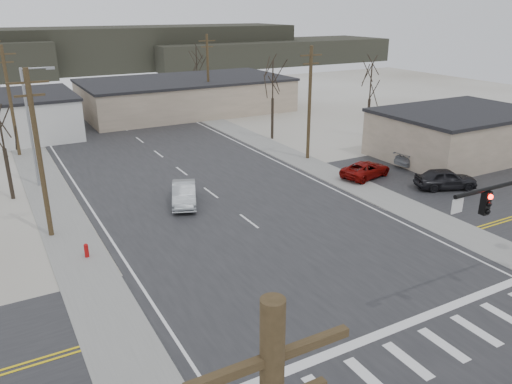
# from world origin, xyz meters

# --- Properties ---
(ground) EXTENTS (140.00, 140.00, 0.00)m
(ground) POSITION_xyz_m (0.00, 0.00, 0.00)
(ground) COLOR silver
(ground) RESTS_ON ground
(main_road) EXTENTS (18.00, 110.00, 0.05)m
(main_road) POSITION_xyz_m (0.00, 15.00, 0.02)
(main_road) COLOR black
(main_road) RESTS_ON ground
(cross_road) EXTENTS (90.00, 10.00, 0.04)m
(cross_road) POSITION_xyz_m (0.00, 0.00, 0.02)
(cross_road) COLOR black
(cross_road) RESTS_ON ground
(parking_lot) EXTENTS (18.00, 20.00, 0.03)m
(parking_lot) POSITION_xyz_m (20.00, 6.00, 0.02)
(parking_lot) COLOR black
(parking_lot) RESTS_ON ground
(sidewalk_left) EXTENTS (3.00, 90.00, 0.06)m
(sidewalk_left) POSITION_xyz_m (-10.60, 20.00, 0.03)
(sidewalk_left) COLOR gray
(sidewalk_left) RESTS_ON ground
(sidewalk_right) EXTENTS (3.00, 90.00, 0.06)m
(sidewalk_right) POSITION_xyz_m (10.60, 20.00, 0.03)
(sidewalk_right) COLOR gray
(sidewalk_right) RESTS_ON ground
(fire_hydrant) EXTENTS (0.24, 0.24, 0.87)m
(fire_hydrant) POSITION_xyz_m (-10.20, 8.00, 0.45)
(fire_hydrant) COLOR #A50C0C
(fire_hydrant) RESTS_ON ground
(building_right_far) EXTENTS (26.30, 14.30, 4.30)m
(building_right_far) POSITION_xyz_m (10.00, 44.00, 2.15)
(building_right_far) COLOR tan
(building_right_far) RESTS_ON ground
(building_lot) EXTENTS (14.30, 10.30, 4.30)m
(building_lot) POSITION_xyz_m (24.00, 12.00, 2.16)
(building_lot) COLOR tan
(building_lot) RESTS_ON ground
(upole_left_b) EXTENTS (2.20, 0.30, 10.00)m
(upole_left_b) POSITION_xyz_m (-11.50, 12.00, 5.22)
(upole_left_b) COLOR #483821
(upole_left_b) RESTS_ON ground
(upole_left_c) EXTENTS (2.20, 0.30, 10.00)m
(upole_left_c) POSITION_xyz_m (-11.50, 32.00, 5.22)
(upole_left_c) COLOR #483821
(upole_left_c) RESTS_ON ground
(upole_right_a) EXTENTS (2.20, 0.30, 10.00)m
(upole_right_a) POSITION_xyz_m (11.50, 18.00, 5.22)
(upole_right_a) COLOR #483821
(upole_right_a) RESTS_ON ground
(upole_right_b) EXTENTS (2.20, 0.30, 10.00)m
(upole_right_b) POSITION_xyz_m (11.50, 40.00, 5.22)
(upole_right_b) COLOR #483821
(upole_right_b) RESTS_ON ground
(streetlight_main) EXTENTS (2.40, 0.25, 9.00)m
(streetlight_main) POSITION_xyz_m (-10.80, 22.00, 5.09)
(streetlight_main) COLOR gray
(streetlight_main) RESTS_ON ground
(tree_left_near) EXTENTS (3.30, 3.30, 7.35)m
(tree_left_near) POSITION_xyz_m (-13.00, 20.00, 5.23)
(tree_left_near) COLOR #32291E
(tree_left_near) RESTS_ON ground
(tree_right_mid) EXTENTS (3.74, 3.74, 8.33)m
(tree_right_mid) POSITION_xyz_m (12.50, 26.00, 5.93)
(tree_right_mid) COLOR #32291E
(tree_right_mid) RESTS_ON ground
(tree_right_far) EXTENTS (3.52, 3.52, 7.84)m
(tree_right_far) POSITION_xyz_m (15.00, 52.00, 5.58)
(tree_right_far) COLOR #32291E
(tree_right_far) RESTS_ON ground
(tree_lot) EXTENTS (3.52, 3.52, 7.84)m
(tree_lot) POSITION_xyz_m (22.00, 22.00, 5.58)
(tree_lot) COLOR #32291E
(tree_lot) RESTS_ON ground
(hill_center) EXTENTS (80.00, 18.00, 9.00)m
(hill_center) POSITION_xyz_m (15.00, 96.00, 4.50)
(hill_center) COLOR #333026
(hill_center) RESTS_ON ground
(hill_right) EXTENTS (60.00, 18.00, 5.50)m
(hill_right) POSITION_xyz_m (50.00, 90.00, 2.75)
(hill_right) COLOR #333026
(hill_right) RESTS_ON ground
(sedan_crossing) EXTENTS (3.16, 4.86, 1.51)m
(sedan_crossing) POSITION_xyz_m (-2.53, 12.86, 0.80)
(sedan_crossing) COLOR #91979B
(sedan_crossing) RESTS_ON main_road
(car_far_a) EXTENTS (2.68, 5.26, 1.46)m
(car_far_a) POSITION_xyz_m (1.91, 45.40, 0.78)
(car_far_a) COLOR black
(car_far_a) RESTS_ON main_road
(car_far_b) EXTENTS (2.40, 4.00, 1.27)m
(car_far_b) POSITION_xyz_m (-7.16, 54.80, 0.68)
(car_far_b) COLOR black
(car_far_b) RESTS_ON main_road
(car_parked_red) EXTENTS (5.02, 3.14, 1.29)m
(car_parked_red) POSITION_xyz_m (12.54, 11.24, 0.68)
(car_parked_red) COLOR #750906
(car_parked_red) RESTS_ON parking_lot
(car_parked_dark_a) EXTENTS (4.93, 3.52, 1.56)m
(car_parked_dark_a) POSITION_xyz_m (16.03, 6.19, 0.81)
(car_parked_dark_a) COLOR black
(car_parked_dark_a) RESTS_ON parking_lot
(car_parked_silver) EXTENTS (4.77, 2.30, 1.34)m
(car_parked_silver) POSITION_xyz_m (18.83, 11.76, 0.70)
(car_parked_silver) COLOR gray
(car_parked_silver) RESTS_ON parking_lot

